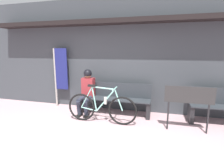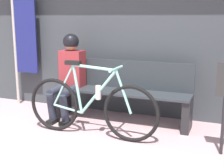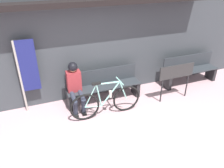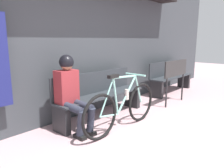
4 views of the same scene
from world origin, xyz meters
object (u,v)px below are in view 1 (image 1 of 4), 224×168
(park_bench_near, at_px, (115,99))
(banner_pole, at_px, (59,72))
(bicycle, at_px, (101,108))
(person_seated, at_px, (87,88))
(signboard, at_px, (189,98))

(park_bench_near, distance_m, banner_pole, 1.94)
(bicycle, xyz_separation_m, person_seated, (-0.61, 0.56, 0.32))
(bicycle, bearing_deg, person_seated, 137.41)
(bicycle, relative_size, banner_pole, 0.96)
(park_bench_near, bearing_deg, banner_pole, 173.42)
(bicycle, height_order, person_seated, person_seated)
(banner_pole, xyz_separation_m, signboard, (3.59, -0.85, -0.34))
(park_bench_near, relative_size, signboard, 1.95)
(bicycle, xyz_separation_m, signboard, (1.95, 0.04, 0.37))
(bicycle, distance_m, person_seated, 0.89)
(park_bench_near, xyz_separation_m, signboard, (1.79, -0.64, 0.34))
(park_bench_near, relative_size, bicycle, 1.12)
(banner_pole, relative_size, signboard, 1.80)
(park_bench_near, xyz_separation_m, person_seated, (-0.77, -0.12, 0.29))
(banner_pole, bearing_deg, signboard, -13.26)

